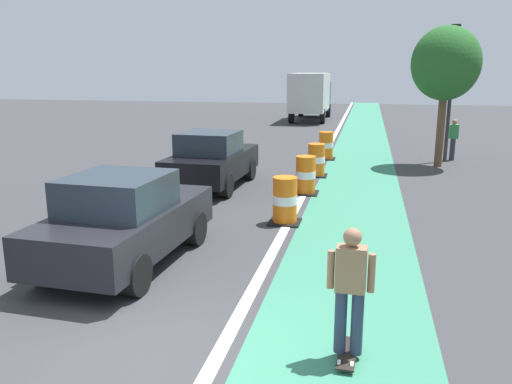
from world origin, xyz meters
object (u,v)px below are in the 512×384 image
Objects in this scene: parked_sedan_nearest at (125,220)px; traffic_light_corner at (452,69)px; parked_sedan_second at (212,160)px; street_tree_sidewalk at (446,64)px; traffic_barrel_back at (316,160)px; traffic_barrel_mid at (306,175)px; traffic_barrel_far at (326,146)px; delivery_truck_down_block at (311,93)px; skateboarder_on_lane at (350,290)px; traffic_barrel_front at (285,201)px; pedestrian_crossing at (453,138)px.

traffic_light_corner reaches higher than parked_sedan_nearest.
parked_sedan_second is 0.83× the size of street_tree_sidewalk.
traffic_barrel_back is at bearing -147.10° from street_tree_sidewalk.
parked_sedan_second is 3.83× the size of traffic_barrel_mid.
traffic_barrel_far is at bearing 170.02° from street_tree_sidewalk.
traffic_barrel_mid is 1.00× the size of traffic_barrel_back.
street_tree_sidewalk is (4.22, 2.73, 3.14)m from traffic_barrel_back.
parked_sedan_nearest is at bearing -90.57° from delivery_truck_down_block.
traffic_barrel_far is at bearing 89.23° from traffic_barrel_back.
traffic_light_corner is at bearing 60.32° from parked_sedan_nearest.
parked_sedan_nearest is 12.58m from traffic_barrel_far.
parked_sedan_nearest and parked_sedan_second have the same top height.
traffic_barrel_back is (-1.50, 11.27, -0.38)m from skateboarder_on_lane.
traffic_barrel_front and traffic_barrel_mid have the same top height.
parked_sedan_second is 2.59× the size of pedestrian_crossing.
street_tree_sidewalk reaches higher than skateboarder_on_lane.
pedestrian_crossing is at bearing -64.76° from delivery_truck_down_block.
pedestrian_crossing is 0.32× the size of street_tree_sidewalk.
pedestrian_crossing is at bearing 39.86° from parked_sedan_second.
skateboarder_on_lane is 14.81m from traffic_barrel_far.
traffic_light_corner is (4.62, 3.86, 2.97)m from traffic_barrel_back.
traffic_barrel_far is at bearing -175.10° from traffic_light_corner.
traffic_light_corner is 1.02× the size of street_tree_sidewalk.
traffic_barrel_back is at bearing -139.24° from pedestrian_crossing.
delivery_truck_down_block is 1.52× the size of street_tree_sidewalk.
delivery_truck_down_block is (-2.28, 22.22, 1.31)m from traffic_barrel_mid.
skateboarder_on_lane is at bearing -100.98° from street_tree_sidewalk.
traffic_barrel_front is (-1.68, 5.63, -0.38)m from skateboarder_on_lane.
traffic_barrel_far is (0.22, 9.11, 0.00)m from traffic_barrel_front.
traffic_barrel_front is 3.04m from traffic_barrel_mid.
parked_sedan_nearest is 1.01× the size of parked_sedan_second.
delivery_truck_down_block is 1.49× the size of traffic_light_corner.
traffic_light_corner reaches higher than parked_sedan_second.
traffic_barrel_back is (0.17, 5.64, 0.00)m from traffic_barrel_front.
parked_sedan_nearest is 2.60× the size of pedestrian_crossing.
skateboarder_on_lane is at bearing -82.92° from delivery_truck_down_block.
traffic_barrel_mid is 0.14× the size of delivery_truck_down_block.
parked_sedan_nearest is 3.85× the size of traffic_barrel_far.
skateboarder_on_lane is 0.40× the size of parked_sedan_nearest.
traffic_barrel_mid is 8.51m from traffic_light_corner.
traffic_barrel_mid is 8.47m from pedestrian_crossing.
parked_sedan_nearest is 28.47m from delivery_truck_down_block.
traffic_barrel_mid is 2.61m from traffic_barrel_back.
traffic_barrel_back is at bearing 38.30° from parked_sedan_second.
traffic_barrel_far is at bearing 95.65° from skateboarder_on_lane.
pedestrian_crossing is (4.97, 6.85, 0.33)m from traffic_barrel_mid.
skateboarder_on_lane reaches higher than pedestrian_crossing.
traffic_barrel_front is (2.76, -3.33, -0.30)m from parked_sedan_second.
street_tree_sidewalk is (-0.40, -1.13, 0.17)m from traffic_light_corner.
traffic_barrel_back is 5.92m from street_tree_sidewalk.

